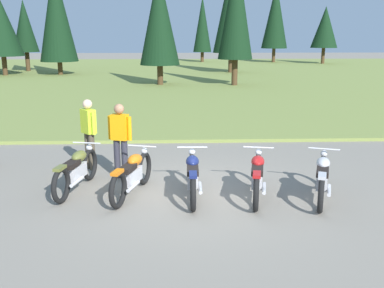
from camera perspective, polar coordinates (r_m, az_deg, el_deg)
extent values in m
plane|color=gray|center=(8.91, 0.15, -6.56)|extent=(140.00, 140.00, 0.00)
cube|color=olive|center=(34.82, -1.68, 8.88)|extent=(80.00, 44.00, 0.10)
cylinder|color=#47331E|center=(49.68, 16.51, 10.79)|extent=(0.36, 0.36, 1.75)
cone|color=black|center=(49.63, 16.76, 14.22)|extent=(2.77, 2.77, 4.20)
cylinder|color=#47331E|center=(50.95, 10.46, 11.12)|extent=(0.36, 0.36, 1.62)
cone|color=black|center=(50.94, 10.68, 15.94)|extent=(2.84, 2.84, 6.96)
cylinder|color=#47331E|center=(36.83, -22.97, 9.20)|extent=(0.36, 0.36, 1.54)
cone|color=black|center=(36.76, -23.42, 13.83)|extent=(3.10, 3.10, 4.44)
cylinder|color=#47331E|center=(27.63, -4.12, 8.79)|extent=(0.36, 0.36, 1.31)
cone|color=black|center=(27.53, -4.25, 15.97)|extent=(2.42, 2.42, 5.60)
cylinder|color=#47331E|center=(27.40, 5.50, 9.10)|extent=(0.36, 0.36, 1.67)
cone|color=black|center=(27.35, 5.70, 17.23)|extent=(2.09, 2.09, 6.09)
cylinder|color=#47331E|center=(36.68, 4.98, 10.33)|extent=(0.36, 0.36, 1.69)
cone|color=black|center=(36.67, 5.13, 17.19)|extent=(2.90, 2.90, 7.08)
cylinder|color=#47331E|center=(40.40, -20.40, 9.86)|extent=(0.36, 0.36, 1.69)
cone|color=black|center=(40.34, -20.76, 14.04)|extent=(2.08, 2.08, 4.22)
cylinder|color=#47331E|center=(50.81, 1.33, 11.10)|extent=(0.36, 0.36, 1.20)
cone|color=black|center=(50.76, 1.35, 15.16)|extent=(2.04, 2.04, 6.01)
cylinder|color=#47331E|center=(36.09, -16.61, 9.29)|extent=(0.36, 0.36, 1.11)
cone|color=black|center=(36.03, -17.08, 15.84)|extent=(2.85, 2.85, 7.15)
torus|color=black|center=(9.96, -13.03, -2.59)|extent=(0.24, 0.71, 0.70)
torus|color=black|center=(8.75, -16.51, -5.13)|extent=(0.24, 0.71, 0.70)
cube|color=silver|center=(9.33, -14.67, -3.48)|extent=(0.33, 0.67, 0.28)
ellipsoid|color=brown|center=(9.41, -14.33, -1.54)|extent=(0.35, 0.52, 0.22)
cube|color=black|center=(9.08, -15.32, -2.56)|extent=(0.31, 0.51, 0.10)
cube|color=brown|center=(8.64, -16.66, -3.00)|extent=(0.20, 0.34, 0.06)
cylinder|color=silver|center=(9.74, -13.41, 0.13)|extent=(0.61, 0.16, 0.03)
sphere|color=silver|center=(9.88, -13.10, -0.44)|extent=(0.14, 0.14, 0.14)
cylinder|color=silver|center=(9.04, -14.59, -4.70)|extent=(0.18, 0.55, 0.07)
torus|color=black|center=(9.49, -6.17, -3.13)|extent=(0.29, 0.70, 0.70)
torus|color=black|center=(8.25, -9.51, -5.87)|extent=(0.29, 0.70, 0.70)
cube|color=silver|center=(8.85, -7.73, -4.10)|extent=(0.37, 0.67, 0.28)
ellipsoid|color=orange|center=(8.93, -7.36, -2.05)|extent=(0.38, 0.53, 0.22)
cube|color=black|center=(8.59, -8.32, -3.14)|extent=(0.35, 0.52, 0.10)
cube|color=orange|center=(8.15, -9.60, -3.62)|extent=(0.22, 0.35, 0.06)
cylinder|color=silver|center=(9.26, -6.46, -0.28)|extent=(0.60, 0.20, 0.03)
sphere|color=silver|center=(9.40, -6.19, -0.88)|extent=(0.14, 0.14, 0.14)
cylinder|color=silver|center=(8.57, -7.57, -5.41)|extent=(0.22, 0.55, 0.07)
torus|color=black|center=(9.34, 0.01, -3.31)|extent=(0.12, 0.70, 0.70)
torus|color=black|center=(8.02, 0.14, -6.28)|extent=(0.12, 0.70, 0.70)
cube|color=silver|center=(8.66, 0.07, -4.37)|extent=(0.22, 0.64, 0.28)
ellipsoid|color=navy|center=(8.75, 0.05, -2.26)|extent=(0.27, 0.49, 0.22)
cube|color=black|center=(8.39, 0.09, -3.41)|extent=(0.23, 0.49, 0.10)
cube|color=navy|center=(7.91, 0.14, -3.96)|extent=(0.15, 0.32, 0.06)
cylinder|color=silver|center=(9.11, 0.01, -0.43)|extent=(0.62, 0.05, 0.03)
sphere|color=silver|center=(9.26, 0.00, -1.03)|extent=(0.14, 0.14, 0.14)
cylinder|color=silver|center=(8.41, 1.06, -5.65)|extent=(0.08, 0.55, 0.07)
torus|color=black|center=(9.43, 8.47, -3.30)|extent=(0.24, 0.71, 0.70)
torus|color=black|center=(8.11, 8.27, -6.20)|extent=(0.24, 0.71, 0.70)
cube|color=silver|center=(8.75, 8.39, -4.33)|extent=(0.32, 0.67, 0.28)
ellipsoid|color=#AD1919|center=(8.84, 8.48, -2.24)|extent=(0.35, 0.52, 0.22)
cube|color=black|center=(8.47, 8.41, -3.38)|extent=(0.31, 0.51, 0.10)
cube|color=#AD1919|center=(8.00, 8.35, -3.91)|extent=(0.20, 0.34, 0.06)
cylinder|color=silver|center=(9.20, 8.57, -0.45)|extent=(0.61, 0.16, 0.03)
sphere|color=silver|center=(9.35, 8.56, -1.04)|extent=(0.14, 0.14, 0.14)
cylinder|color=silver|center=(8.50, 9.27, -5.64)|extent=(0.18, 0.55, 0.07)
torus|color=black|center=(9.61, 16.46, -3.42)|extent=(0.33, 0.69, 0.70)
torus|color=black|center=(8.28, 16.27, -6.21)|extent=(0.33, 0.69, 0.70)
cube|color=silver|center=(8.92, 16.39, -4.40)|extent=(0.40, 0.67, 0.28)
ellipsoid|color=#B7B7BC|center=(9.01, 16.54, -2.36)|extent=(0.40, 0.54, 0.22)
cube|color=black|center=(8.65, 16.46, -3.46)|extent=(0.37, 0.53, 0.10)
cube|color=#B7B7BC|center=(8.17, 16.43, -3.96)|extent=(0.24, 0.35, 0.06)
cylinder|color=silver|center=(9.37, 16.66, -0.61)|extent=(0.60, 0.24, 0.03)
sphere|color=silver|center=(9.52, 16.62, -1.20)|extent=(0.14, 0.14, 0.14)
cylinder|color=silver|center=(8.67, 17.23, -5.70)|extent=(0.25, 0.54, 0.07)
cylinder|color=#4C4233|center=(10.80, -13.23, -0.81)|extent=(0.14, 0.14, 0.88)
cylinder|color=#4C4233|center=(10.65, -12.75, -0.99)|extent=(0.14, 0.14, 0.88)
cube|color=#C6E52D|center=(10.57, -13.21, 2.88)|extent=(0.40, 0.42, 0.56)
sphere|color=beige|center=(10.50, -13.33, 5.02)|extent=(0.22, 0.22, 0.22)
cylinder|color=#C6E52D|center=(10.77, -13.81, 2.94)|extent=(0.09, 0.09, 0.52)
cylinder|color=#C6E52D|center=(10.38, -12.57, 2.60)|extent=(0.09, 0.09, 0.52)
cylinder|color=#2D2D38|center=(9.97, -9.60, -1.87)|extent=(0.14, 0.14, 0.88)
cylinder|color=#2D2D38|center=(9.89, -8.66, -1.95)|extent=(0.14, 0.14, 0.88)
cube|color=orange|center=(9.76, -9.29, 2.16)|extent=(0.41, 0.32, 0.56)
sphere|color=#9E7051|center=(9.69, -9.39, 4.48)|extent=(0.22, 0.22, 0.22)
cylinder|color=orange|center=(9.86, -10.50, 2.12)|extent=(0.09, 0.09, 0.52)
cylinder|color=orange|center=(9.67, -8.05, 1.98)|extent=(0.09, 0.09, 0.52)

